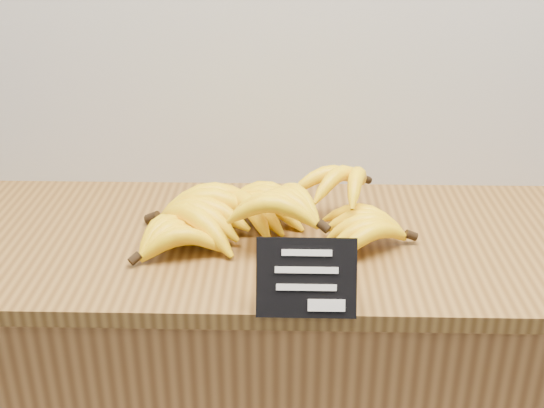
{
  "coord_description": "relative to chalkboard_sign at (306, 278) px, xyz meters",
  "views": [
    {
      "loc": [
        -0.02,
        1.58,
        1.55
      ],
      "look_at": [
        -0.05,
        2.7,
        1.02
      ],
      "focal_mm": 45.0,
      "sensor_mm": 36.0,
      "label": 1
    }
  ],
  "objects": [
    {
      "name": "chalkboard_sign",
      "position": [
        0.0,
        0.0,
        0.0
      ],
      "size": [
        0.16,
        0.06,
        0.12
      ],
      "primitive_type": "cube",
      "rotation": [
        -0.41,
        0.0,
        0.0
      ],
      "color": "black",
      "rests_on": "counter_top"
    },
    {
      "name": "counter_top",
      "position": [
        -0.06,
        0.25,
        -0.07
      ],
      "size": [
        1.37,
        0.54,
        0.03
      ],
      "primitive_type": "cube",
      "color": "brown",
      "rests_on": "counter"
    },
    {
      "name": "banana_pile",
      "position": [
        -0.07,
        0.26,
        -0.01
      ],
      "size": [
        0.54,
        0.36,
        0.12
      ],
      "color": "yellow",
      "rests_on": "counter_top"
    }
  ]
}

